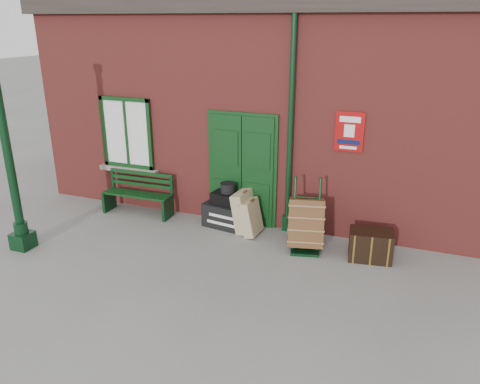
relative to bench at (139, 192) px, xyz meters
The scene contains 11 objects.
ground 2.83m from the bench, 24.99° to the right, with size 80.00×80.00×0.00m, color gray.
station_building 3.83m from the bench, 42.48° to the left, with size 10.30×4.30×4.36m.
canopy_column 2.61m from the bench, 116.16° to the right, with size 0.34×0.34×3.61m.
bench is the anchor object (origin of this frame).
houdini_trunk 2.05m from the bench, ahead, with size 0.95×0.52×0.47m, color black.
strongbox 1.99m from the bench, ahead, with size 0.52×0.38×0.24m, color black.
hatbox 2.05m from the bench, ahead, with size 0.28×0.28×0.19m, color black.
suitcase_back 2.40m from the bench, ahead, with size 0.22×0.56×0.78m, color tan.
suitcase_front 2.58m from the bench, ahead, with size 0.20×0.50×0.67m, color tan.
porter_trolley 3.71m from the bench, ahead, with size 0.75×0.79×1.27m.
dark_trunk 4.85m from the bench, ahead, with size 0.72×0.47×0.52m, color black.
Camera 1 is at (2.78, -6.71, 3.88)m, focal length 35.00 mm.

